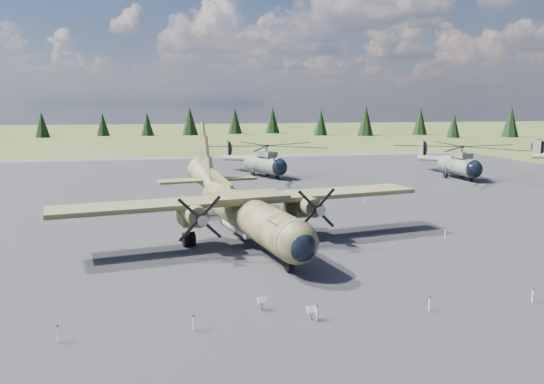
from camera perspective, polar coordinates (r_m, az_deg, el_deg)
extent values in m
plane|color=#4F5B28|center=(39.00, -3.63, -6.24)|extent=(500.00, 500.00, 0.00)
cube|color=#59585D|center=(48.64, -5.26, -3.10)|extent=(120.00, 120.00, 0.04)
cylinder|color=#353A1F|center=(40.19, -2.53, -2.45)|extent=(5.84, 17.87, 2.75)
sphere|color=#353A1F|center=(32.20, 2.68, -5.47)|extent=(3.13, 3.13, 2.69)
sphere|color=black|center=(31.74, 3.08, -5.79)|extent=(2.30, 2.30, 1.98)
cube|color=black|center=(33.41, 1.57, -3.61)|extent=(2.21, 1.89, 0.54)
cone|color=#353A1F|center=(50.93, -6.84, 1.20)|extent=(3.85, 7.12, 4.13)
cube|color=gray|center=(41.34, -2.97, -3.72)|extent=(2.88, 6.13, 0.49)
cube|color=#32381D|center=(40.43, -2.77, -0.75)|extent=(28.60, 8.34, 0.34)
cube|color=#353A1F|center=(40.39, -2.78, -0.45)|extent=(6.42, 4.52, 0.34)
cylinder|color=#353A1F|center=(39.06, -8.77, -2.02)|extent=(2.35, 5.28, 1.47)
cube|color=#353A1F|center=(39.94, -9.00, -2.71)|extent=(2.04, 3.55, 0.79)
cone|color=gray|center=(36.02, -7.62, -2.97)|extent=(0.89, 1.00, 0.75)
cylinder|color=black|center=(40.32, -8.94, -5.02)|extent=(1.04, 1.22, 1.08)
cylinder|color=#353A1F|center=(41.88, 3.09, -1.15)|extent=(2.35, 5.28, 1.47)
cube|color=#353A1F|center=(42.70, 2.64, -1.81)|extent=(2.04, 3.55, 0.79)
cone|color=gray|center=(39.06, 5.05, -1.95)|extent=(0.89, 1.00, 0.75)
cylinder|color=black|center=(43.06, 2.62, -3.98)|extent=(1.04, 1.22, 1.08)
cube|color=#353A1F|center=(47.28, -5.69, 1.31)|extent=(1.59, 7.34, 1.65)
cube|color=#32381D|center=(51.39, -6.98, 1.33)|extent=(9.66, 3.80, 0.22)
cylinder|color=gray|center=(33.51, 1.83, -6.65)|extent=(0.16, 0.16, 0.88)
cylinder|color=black|center=(33.71, 1.82, -7.81)|extent=(0.50, 0.96, 0.92)
cylinder|color=#66685A|center=(76.73, -0.77, 2.95)|extent=(5.15, 7.54, 2.48)
sphere|color=black|center=(73.83, 0.81, 2.65)|extent=(3.01, 3.01, 2.28)
sphere|color=#66685A|center=(79.68, -2.22, 3.19)|extent=(3.01, 3.01, 2.28)
cube|color=#66685A|center=(76.24, -0.60, 4.11)|extent=(2.82, 3.59, 0.74)
cylinder|color=gray|center=(76.17, -0.60, 4.67)|extent=(0.47, 0.47, 0.99)
cylinder|color=#66685A|center=(82.77, -3.63, 3.65)|extent=(4.17, 8.09, 1.42)
cube|color=#66685A|center=(85.83, -4.95, 4.68)|extent=(0.76, 1.36, 2.38)
cylinder|color=black|center=(86.01, -4.75, 4.69)|extent=(1.09, 2.39, 2.58)
cylinder|color=black|center=(74.49, 0.53, 1.64)|extent=(0.53, 0.73, 0.67)
cylinder|color=black|center=(77.14, -2.09, 1.90)|extent=(0.59, 0.85, 0.79)
cylinder|color=gray|center=(77.08, -2.09, 2.29)|extent=(0.18, 0.18, 1.44)
cylinder|color=black|center=(78.63, -0.45, 2.05)|extent=(0.59, 0.85, 0.79)
cylinder|color=gray|center=(78.56, -0.45, 2.43)|extent=(0.18, 0.18, 1.44)
cylinder|color=#66685A|center=(79.54, 19.49, 2.65)|extent=(2.63, 7.23, 2.50)
sphere|color=black|center=(76.55, 20.91, 2.28)|extent=(2.34, 2.34, 2.30)
sphere|color=#66685A|center=(82.59, 18.18, 2.95)|extent=(2.34, 2.34, 2.30)
cube|color=#66685A|center=(79.04, 19.71, 3.76)|extent=(1.76, 3.22, 0.75)
cylinder|color=gray|center=(78.98, 19.74, 4.30)|extent=(0.37, 0.37, 1.00)
cylinder|color=#66685A|center=(85.77, 16.92, 3.47)|extent=(0.99, 8.54, 1.43)
cube|color=#66685A|center=(88.92, 15.77, 4.53)|extent=(0.25, 1.40, 2.40)
cylinder|color=black|center=(89.09, 15.97, 4.53)|extent=(0.11, 2.60, 2.60)
cylinder|color=black|center=(77.21, 20.60, 1.31)|extent=(0.29, 0.68, 0.68)
cylinder|color=black|center=(80.02, 18.16, 1.71)|extent=(0.31, 0.80, 0.80)
cylinder|color=gray|center=(79.96, 18.18, 2.08)|extent=(0.14, 0.14, 1.45)
cylinder|color=black|center=(81.43, 19.80, 1.75)|extent=(0.31, 0.80, 0.80)
cylinder|color=gray|center=(81.37, 19.82, 2.12)|extent=(0.14, 0.14, 1.45)
cube|color=#66685A|center=(98.62, 26.62, 4.35)|extent=(0.70, 1.40, 2.41)
cylinder|color=black|center=(98.92, 26.73, 4.36)|extent=(0.97, 2.47, 2.61)
cube|color=gray|center=(28.00, -1.11, -12.00)|extent=(0.11, 0.11, 0.61)
cube|color=white|center=(27.84, -1.09, -11.47)|extent=(0.53, 0.32, 0.35)
cube|color=gray|center=(26.88, 4.23, -12.98)|extent=(0.10, 0.10, 0.60)
cube|color=white|center=(26.72, 4.27, -12.44)|extent=(0.51, 0.30, 0.34)
cylinder|color=white|center=(26.25, -22.03, -14.01)|extent=(0.07, 0.07, 0.80)
cylinder|color=#B41613|center=(26.10, -22.09, -13.20)|extent=(0.12, 0.12, 0.10)
cylinder|color=white|center=(25.81, -8.44, -13.80)|extent=(0.07, 0.07, 0.80)
cylinder|color=#B41613|center=(25.66, -8.46, -12.98)|extent=(0.12, 0.12, 0.10)
cylinder|color=white|center=(26.74, 4.84, -12.88)|extent=(0.07, 0.07, 0.80)
cylinder|color=#B41613|center=(26.59, 4.86, -12.08)|extent=(0.12, 0.12, 0.10)
cylinder|color=white|center=(28.91, 16.57, -11.50)|extent=(0.07, 0.07, 0.80)
cylinder|color=#B41613|center=(28.78, 16.61, -10.75)|extent=(0.12, 0.12, 0.10)
cylinder|color=white|center=(32.08, 26.23, -9.99)|extent=(0.07, 0.07, 0.80)
cylinder|color=#B41613|center=(31.95, 26.28, -9.31)|extent=(0.12, 0.12, 0.10)
cylinder|color=white|center=(55.25, -22.72, -1.86)|extent=(0.07, 0.07, 0.80)
cylinder|color=#B41613|center=(55.18, -22.74, -1.45)|extent=(0.12, 0.12, 0.10)
cylinder|color=white|center=(54.24, -14.40, -1.62)|extent=(0.07, 0.07, 0.80)
cylinder|color=#B41613|center=(54.17, -14.42, -1.20)|extent=(0.12, 0.12, 0.10)
cylinder|color=white|center=(54.40, -5.96, -1.33)|extent=(0.07, 0.07, 0.80)
cylinder|color=#B41613|center=(54.33, -5.97, -0.92)|extent=(0.12, 0.12, 0.10)
cylinder|color=white|center=(55.72, 2.25, -1.03)|extent=(0.07, 0.07, 0.80)
cylinder|color=#B41613|center=(55.65, 2.26, -0.63)|extent=(0.12, 0.12, 0.10)
cylinder|color=white|center=(58.12, 9.94, -0.73)|extent=(0.07, 0.07, 0.80)
cylinder|color=#B41613|center=(58.05, 9.95, -0.34)|extent=(0.12, 0.12, 0.10)
cylinder|color=white|center=(44.19, 18.13, -4.29)|extent=(0.07, 0.07, 0.80)
cylinder|color=#B41613|center=(44.10, 18.16, -3.78)|extent=(0.12, 0.12, 0.10)
cone|color=black|center=(187.31, 24.29, 6.90)|extent=(5.41, 5.41, 9.66)
cone|color=black|center=(177.87, 18.96, 6.79)|extent=(4.26, 4.26, 7.61)
cone|color=black|center=(190.96, 15.65, 7.36)|extent=(5.20, 5.20, 9.29)
cone|color=black|center=(181.61, 10.05, 7.58)|extent=(5.60, 5.60, 10.00)
cone|color=black|center=(181.16, 5.27, 7.47)|extent=(4.84, 4.84, 8.64)
cone|color=black|center=(194.29, 0.06, 7.75)|extent=(5.25, 5.25, 9.38)
cone|color=black|center=(191.43, -4.01, 7.67)|extent=(5.14, 5.14, 9.18)
cone|color=black|center=(183.99, -8.84, 7.59)|extent=(5.44, 5.44, 9.71)
cone|color=black|center=(183.69, -13.28, 7.14)|extent=(4.34, 4.34, 7.76)
cone|color=black|center=(186.71, -17.74, 6.95)|extent=(4.23, 4.23, 7.55)
cone|color=black|center=(183.81, -23.51, 6.68)|extent=(4.56, 4.56, 8.14)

